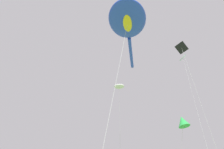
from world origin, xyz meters
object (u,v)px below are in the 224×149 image
at_px(small_kite_diamond_red, 119,87).
at_px(small_kite_delta_white, 183,121).
at_px(small_kite_tiny_distant, 185,64).
at_px(small_kite_stunt_black, 183,53).
at_px(big_show_kite, 127,22).

distance_m(small_kite_diamond_red, small_kite_delta_white, 8.25).
bearing_deg(small_kite_tiny_distant, small_kite_stunt_black, 59.61).
distance_m(small_kite_tiny_distant, small_kite_stunt_black, 9.97).
bearing_deg(small_kite_stunt_black, big_show_kite, 155.77).
distance_m(big_show_kite, small_kite_delta_white, 11.16).
relative_size(small_kite_diamond_red, small_kite_tiny_distant, 0.73).
bearing_deg(small_kite_delta_white, small_kite_stunt_black, -146.71).
distance_m(big_show_kite, small_kite_diamond_red, 8.94).
height_order(big_show_kite, small_kite_delta_white, big_show_kite).
xyz_separation_m(small_kite_delta_white, small_kite_stunt_black, (-3.71, -4.58, 4.19)).
relative_size(small_kite_diamond_red, small_kite_stunt_black, 1.02).
bearing_deg(small_kite_diamond_red, small_kite_tiny_distant, 6.67).
relative_size(big_show_kite, small_kite_diamond_red, 1.19).
relative_size(small_kite_tiny_distant, small_kite_stunt_black, 1.39).
xyz_separation_m(small_kite_diamond_red, small_kite_delta_white, (4.25, -5.04, -4.96)).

